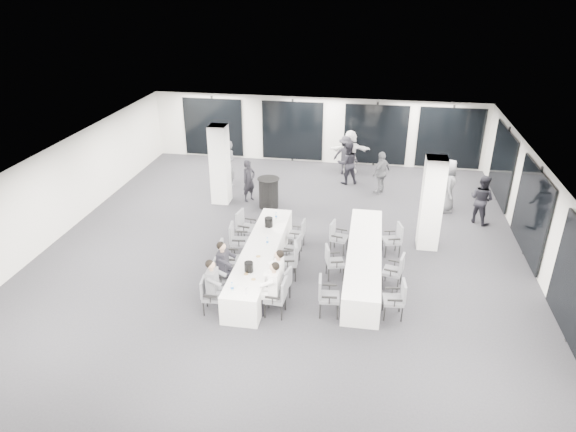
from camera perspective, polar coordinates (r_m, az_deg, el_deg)
name	(u,v)px	position (r m, az deg, el deg)	size (l,w,h in m)	color
room	(318,195)	(15.49, 3.38, 2.35)	(14.04, 16.04, 2.84)	black
column_left	(220,165)	(18.10, -7.58, 5.69)	(0.60, 0.60, 2.80)	white
column_right	(432,204)	(15.42, 15.66, 1.34)	(0.60, 0.60, 2.80)	white
banquet_table_main	(261,259)	(14.05, -3.02, -4.85)	(0.90, 5.00, 0.75)	silver
banquet_table_side	(364,260)	(14.14, 8.41, -4.89)	(0.90, 5.00, 0.75)	silver
cocktail_table	(269,193)	(17.81, -2.17, 2.61)	(0.77, 0.77, 1.07)	black
chair_main_left_near	(209,293)	(12.53, -8.77, -8.49)	(0.50, 0.55, 0.91)	#56595F
chair_main_left_second	(220,274)	(13.26, -7.59, -6.41)	(0.48, 0.53, 0.89)	#56595F
chair_main_left_mid	(227,257)	(13.80, -6.81, -4.55)	(0.57, 0.62, 1.04)	#56595F
chair_main_left_fourth	(237,239)	(14.69, -5.70, -2.53)	(0.58, 0.63, 1.04)	#56595F
chair_main_left_far	(245,225)	(15.47, -4.84, -1.01)	(0.60, 0.64, 1.03)	#56595F
chair_main_right_near	(279,295)	(12.27, -1.05, -8.77)	(0.52, 0.57, 0.98)	#56595F
chair_main_right_second	(282,283)	(12.74, -0.62, -7.46)	(0.57, 0.60, 0.94)	#56595F
chair_main_right_mid	(290,259)	(13.66, 0.25, -4.75)	(0.62, 0.65, 1.02)	#56595F
chair_main_right_fourth	(294,248)	(14.36, 0.69, -3.57)	(0.49, 0.53, 0.86)	#56595F
chair_main_right_far	(299,233)	(15.12, 1.23, -1.85)	(0.48, 0.53, 0.91)	#56595F
chair_side_left_near	(326,294)	(12.33, 4.22, -8.61)	(0.54, 0.59, 0.99)	#56595F
chair_side_left_mid	(332,260)	(13.73, 4.93, -4.90)	(0.58, 0.60, 0.94)	#56595F
chair_side_left_far	(337,235)	(15.02, 5.43, -2.11)	(0.56, 0.59, 0.93)	#56595F
chair_side_right_near	(397,297)	(12.48, 12.03, -8.81)	(0.52, 0.57, 0.96)	#56595F
chair_side_right_mid	(396,269)	(13.55, 11.90, -5.80)	(0.58, 0.61, 0.96)	#56595F
chair_side_right_far	(395,238)	(15.09, 11.76, -2.36)	(0.59, 0.62, 0.96)	#56595F
seated_guest_a	(215,283)	(12.33, -8.13, -7.42)	(0.50, 0.38, 1.44)	#55575C
seated_guest_b	(225,264)	(13.06, -6.98, -5.32)	(0.50, 0.38, 1.44)	black
seated_guest_c	(272,285)	(12.15, -1.85, -7.68)	(0.50, 0.38, 1.44)	white
seated_guest_d	(276,272)	(12.63, -1.34, -6.29)	(0.50, 0.38, 1.44)	white
standing_guest_a	(249,178)	(18.27, -4.39, 4.23)	(0.63, 0.51, 1.72)	black
standing_guest_b	(348,160)	(19.89, 6.65, 6.17)	(0.91, 0.55, 1.88)	black
standing_guest_c	(346,153)	(20.88, 6.42, 7.00)	(1.16, 0.59, 1.80)	black
standing_guest_d	(381,170)	(19.15, 10.34, 5.06)	(1.07, 0.60, 1.82)	#55575C
standing_guest_e	(448,182)	(18.17, 17.32, 3.60)	(1.01, 0.61, 2.09)	#55575C
standing_guest_f	(350,149)	(21.03, 6.92, 7.42)	(1.85, 0.71, 2.01)	white
standing_guest_g	(228,161)	(19.59, -6.63, 6.08)	(0.74, 0.59, 2.02)	#55575C
standing_guest_h	(482,196)	(17.69, 20.76, 2.08)	(0.90, 0.55, 1.86)	black
ice_bucket_near	(249,267)	(12.76, -4.38, -5.67)	(0.23, 0.23, 0.26)	black
ice_bucket_far	(269,222)	(14.91, -2.15, -0.69)	(0.24, 0.24, 0.28)	black
water_bottle_a	(232,287)	(12.08, -6.23, -7.82)	(0.07, 0.07, 0.22)	silver
water_bottle_b	(267,241)	(13.97, -2.31, -2.79)	(0.06, 0.06, 0.20)	silver
water_bottle_c	(276,216)	(15.39, -1.33, 0.05)	(0.06, 0.06, 0.20)	silver
plate_a	(246,274)	(12.70, -4.68, -6.46)	(0.20, 0.20, 0.03)	white
plate_b	(253,279)	(12.48, -3.86, -7.05)	(0.19, 0.19, 0.03)	white
plate_c	(258,256)	(13.42, -3.33, -4.51)	(0.21, 0.21, 0.03)	white
wine_glass	(246,288)	(11.92, -4.71, -7.99)	(0.08, 0.08, 0.20)	silver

